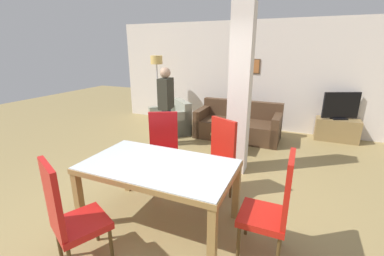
% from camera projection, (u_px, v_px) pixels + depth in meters
% --- Properties ---
extents(ground_plane, '(18.00, 18.00, 0.00)m').
position_uv_depth(ground_plane, '(161.00, 221.00, 3.17)').
color(ground_plane, '#99824F').
extents(back_wall, '(7.20, 0.09, 2.70)m').
position_uv_depth(back_wall, '(245.00, 76.00, 6.63)').
color(back_wall, silver).
rests_on(back_wall, ground_plane).
extents(divider_pillar, '(0.33, 0.29, 2.70)m').
position_uv_depth(divider_pillar, '(240.00, 93.00, 4.12)').
color(divider_pillar, silver).
rests_on(divider_pillar, ground_plane).
extents(dining_table, '(1.74, 1.00, 0.78)m').
position_uv_depth(dining_table, '(159.00, 176.00, 2.98)').
color(dining_table, olive).
rests_on(dining_table, ground_plane).
extents(dining_chair_far_right, '(0.62, 0.62, 1.12)m').
position_uv_depth(dining_chair_far_right, '(217.00, 158.00, 3.59)').
color(dining_chair_far_right, red).
rests_on(dining_chair_far_right, ground_plane).
extents(dining_chair_far_left, '(0.62, 0.62, 1.12)m').
position_uv_depth(dining_chair_far_left, '(164.00, 148.00, 3.93)').
color(dining_chair_far_left, red).
rests_on(dining_chair_far_left, ground_plane).
extents(dining_chair_head_right, '(0.46, 0.46, 1.12)m').
position_uv_depth(dining_chair_head_right, '(274.00, 205.00, 2.51)').
color(dining_chair_head_right, red).
rests_on(dining_chair_head_right, ground_plane).
extents(dining_chair_near_left, '(0.61, 0.61, 1.12)m').
position_uv_depth(dining_chair_near_left, '(69.00, 214.00, 2.37)').
color(dining_chair_near_left, red).
rests_on(dining_chair_near_left, ground_plane).
extents(sofa, '(1.91, 0.92, 0.83)m').
position_uv_depth(sofa, '(238.00, 126.00, 6.07)').
color(sofa, '#4E3522').
rests_on(sofa, ground_plane).
extents(armchair, '(1.21, 1.21, 0.79)m').
position_uv_depth(armchair, '(171.00, 122.00, 6.40)').
color(armchair, gray).
rests_on(armchair, ground_plane).
extents(coffee_table, '(0.58, 0.51, 0.44)m').
position_uv_depth(coffee_table, '(228.00, 141.00, 5.23)').
color(coffee_table, olive).
rests_on(coffee_table, ground_plane).
extents(bottle, '(0.07, 0.07, 0.22)m').
position_uv_depth(bottle, '(219.00, 128.00, 5.08)').
color(bottle, '#B2B7BC').
rests_on(bottle, coffee_table).
extents(tv_stand, '(0.91, 0.40, 0.51)m').
position_uv_depth(tv_stand, '(337.00, 130.00, 5.86)').
color(tv_stand, olive).
rests_on(tv_stand, ground_plane).
extents(tv_screen, '(0.75, 0.38, 0.61)m').
position_uv_depth(tv_screen, '(341.00, 106.00, 5.70)').
color(tv_screen, black).
rests_on(tv_screen, tv_stand).
extents(floor_lamp, '(0.31, 0.31, 1.85)m').
position_uv_depth(floor_lamp, '(157.00, 67.00, 6.84)').
color(floor_lamp, '#B7B7BC').
rests_on(floor_lamp, ground_plane).
extents(standing_person, '(0.26, 0.40, 1.67)m').
position_uv_depth(standing_person, '(166.00, 102.00, 5.40)').
color(standing_person, navy).
rests_on(standing_person, ground_plane).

